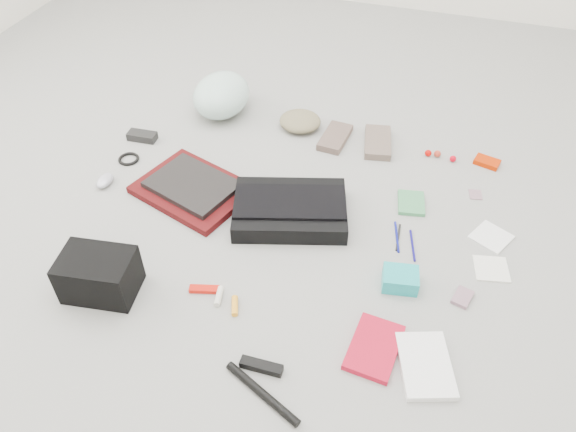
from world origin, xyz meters
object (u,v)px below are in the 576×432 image
(messenger_bag, at_px, (290,210))
(laptop, at_px, (192,185))
(accordion_wallet, at_px, (400,279))
(book_red, at_px, (374,347))
(camera_bag, at_px, (99,275))
(bike_helmet, at_px, (221,95))

(messenger_bag, distance_m, laptop, 0.39)
(accordion_wallet, bearing_deg, laptop, 155.89)
(laptop, bearing_deg, messenger_bag, 16.15)
(messenger_bag, distance_m, accordion_wallet, 0.48)
(laptop, height_order, book_red, laptop)
(camera_bag, xyz_separation_m, accordion_wallet, (0.90, 0.31, -0.05))
(laptop, bearing_deg, camera_bag, -79.56)
(bike_helmet, bearing_deg, camera_bag, -86.26)
(messenger_bag, xyz_separation_m, bike_helmet, (-0.50, 0.56, 0.06))
(camera_bag, relative_size, book_red, 1.12)
(messenger_bag, relative_size, book_red, 1.99)
(book_red, bearing_deg, camera_bag, -171.73)
(messenger_bag, bearing_deg, accordion_wallet, -41.07)
(accordion_wallet, bearing_deg, book_red, -105.96)
(laptop, relative_size, accordion_wallet, 2.79)
(camera_bag, relative_size, accordion_wallet, 2.00)
(bike_helmet, height_order, camera_bag, bike_helmet)
(messenger_bag, bearing_deg, laptop, 161.28)
(bike_helmet, height_order, book_red, bike_helmet)
(messenger_bag, height_order, accordion_wallet, messenger_bag)
(bike_helmet, xyz_separation_m, accordion_wallet, (0.94, -0.77, -0.06))
(messenger_bag, xyz_separation_m, laptop, (-0.39, 0.02, 0.01))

